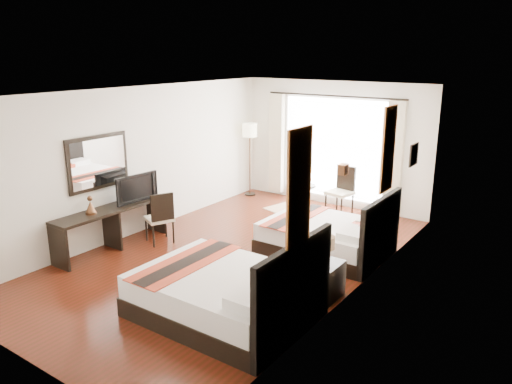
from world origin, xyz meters
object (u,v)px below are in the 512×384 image
Objects in this scene: bed_far at (328,236)px; side_table at (305,196)px; bed_near at (227,293)px; floor_lamp at (250,135)px; vase at (321,263)px; console_desk at (112,228)px; desk_chair at (160,227)px; television at (134,187)px; nightstand at (324,280)px; fruit_bowl at (305,184)px; table_lamp at (326,245)px; window_chair at (340,200)px.

bed_far is 3.88× the size of side_table.
floor_lamp is (-3.16, 4.91, 1.16)m from bed_near.
console_desk is at bearing -174.19° from vase.
vase is 0.13× the size of desk_chair.
vase is at bearing -43.82° from floor_lamp.
floor_lamp is at bearing 136.18° from vase.
television is at bearing -114.71° from side_table.
nightstand is 4.26m from fruit_bowl.
table_lamp is at bearing 100.85° from vase.
side_table is 0.29m from fruit_bowl.
bed_far is 2.60m from side_table.
desk_chair is (-2.77, -1.34, -0.01)m from bed_far.
desk_chair is 3.56m from side_table.
desk_chair is (0.47, 0.14, -0.71)m from television.
bed_near is at bearing 176.54° from desk_chair.
bed_near is 17.57× the size of vase.
vase is at bearing -87.72° from television.
television reaches higher than window_chair.
bed_near reaches higher than desk_chair.
bed_far is 3.63m from television.
bed_far is 2.32× the size of television.
bed_far is 5.35× the size of table_lamp.
table_lamp is 5.37m from floor_lamp.
window_chair reaches higher than side_table.
fruit_bowl is at bearing 175.82° from side_table.
side_table is 0.85m from window_chair.
nightstand is 0.56× the size of desk_chair.
window_chair is at bearing 111.98° from vase.
table_lamp is at bearing 60.18° from bed_near.
console_desk is 4.79m from window_chair.
television reaches higher than vase.
console_desk is (-3.97, -0.40, -0.19)m from vase.
nightstand is 0.51m from table_lamp.
bed_far is at bearing 113.51° from vase.
bed_far is at bearing -33.74° from floor_lamp.
floor_lamp is (-3.97, 3.81, 0.93)m from vase.
television is (0.02, 0.55, 0.63)m from console_desk.
bed_far is 1.80m from vase.
bed_far reaches higher than nightstand.
window_chair is at bearing 2.36° from side_table.
floor_lamp reaches higher than bed_near.
table_lamp is 1.76× the size of fruit_bowl.
window_chair is at bearing 98.16° from bed_near.
television is at bearing -178.93° from table_lamp.
nightstand is 4.24m from side_table.
vase is 0.59× the size of fruit_bowl.
window_chair reaches higher than fruit_bowl.
bed_near is 5.96m from floor_lamp.
desk_chair is at bearing 54.54° from console_desk.
television is 0.51× the size of floor_lamp.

